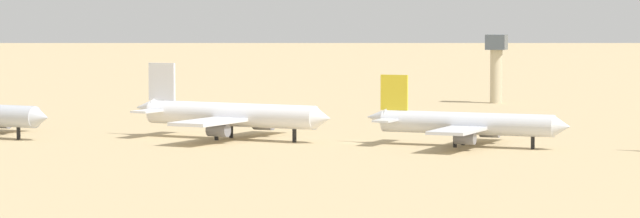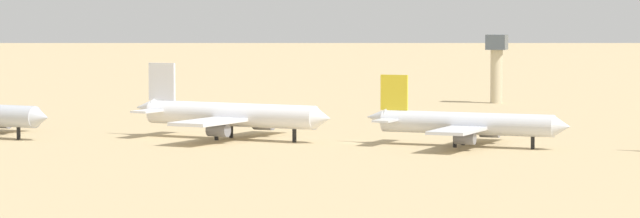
# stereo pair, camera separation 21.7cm
# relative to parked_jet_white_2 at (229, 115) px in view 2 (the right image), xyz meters

# --- Properties ---
(ground) EXTENTS (4000.00, 4000.00, 0.00)m
(ground) POSITION_rel_parked_jet_white_2_xyz_m (24.66, 1.49, -4.76)
(ground) COLOR tan
(parked_jet_white_2) EXTENTS (43.79, 37.41, 14.52)m
(parked_jet_white_2) POSITION_rel_parked_jet_white_2_xyz_m (0.00, 0.00, 0.00)
(parked_jet_white_2) COLOR white
(parked_jet_white_2) RESTS_ON ground
(parked_jet_yellow_3) EXTENTS (39.26, 33.23, 12.96)m
(parked_jet_yellow_3) POSITION_rel_parked_jet_white_2_xyz_m (46.69, -1.56, -0.51)
(parked_jet_yellow_3) COLOR silver
(parked_jet_yellow_3) RESTS_ON ground
(control_tower) EXTENTS (5.20, 5.20, 18.07)m
(control_tower) POSITION_rel_parked_jet_white_2_xyz_m (30.33, 120.25, 6.14)
(control_tower) COLOR #C6B793
(control_tower) RESTS_ON ground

